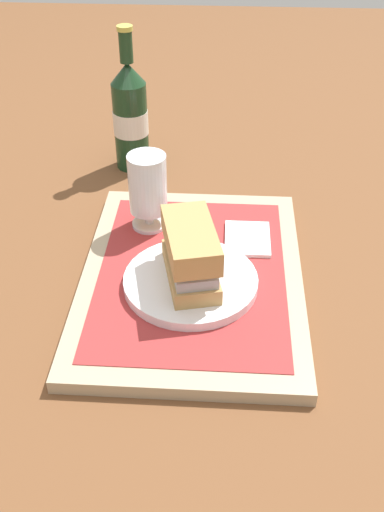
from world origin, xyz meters
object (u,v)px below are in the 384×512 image
beer_glass (148,189)px  plate (190,281)px  beer_bottle (130,115)px  sandwich (190,252)px

beer_glass → plate: bearing=-152.9°
plate → beer_glass: size_ratio=1.52×
beer_bottle → sandwich: bearing=-160.5°
beer_glass → beer_bottle: 0.24m
plate → sandwich: 0.05m
beer_glass → beer_bottle: bearing=14.3°
beer_glass → sandwich: bearing=-152.6°
plate → sandwich: (0.00, 0.00, 0.05)m
beer_bottle → beer_glass: bearing=-165.7°
sandwich → beer_bottle: bearing=6.4°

